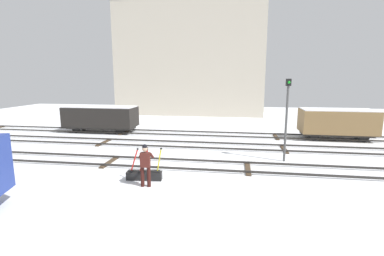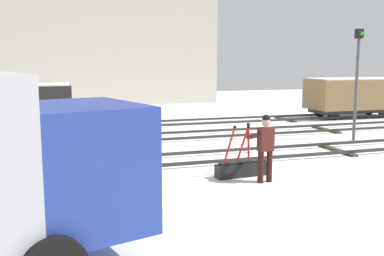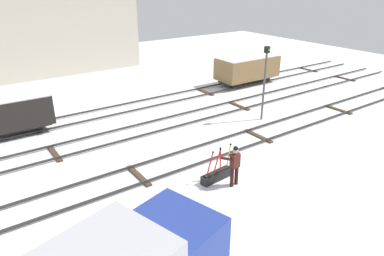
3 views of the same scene
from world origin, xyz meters
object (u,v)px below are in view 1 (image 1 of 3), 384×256
(rail_worker, at_px, (145,163))
(freight_car_back_track, at_px, (337,122))
(signal_post, at_px, (287,112))
(freight_car_near_switch, at_px, (101,117))
(switch_lever_frame, at_px, (144,174))

(rail_worker, height_order, freight_car_back_track, freight_car_back_track)
(rail_worker, xyz_separation_m, signal_post, (6.11, 4.47, 1.61))
(signal_post, relative_size, freight_car_near_switch, 0.75)
(signal_post, bearing_deg, freight_car_near_switch, 155.23)
(rail_worker, xyz_separation_m, freight_car_near_switch, (-7.18, 10.60, 0.23))
(switch_lever_frame, distance_m, rail_worker, 1.06)
(freight_car_back_track, distance_m, freight_car_near_switch, 17.82)
(switch_lever_frame, height_order, freight_car_back_track, freight_car_back_track)
(rail_worker, distance_m, signal_post, 7.74)
(rail_worker, bearing_deg, signal_post, 30.85)
(freight_car_back_track, bearing_deg, freight_car_near_switch, -179.64)
(rail_worker, bearing_deg, freight_car_back_track, 39.59)
(switch_lever_frame, bearing_deg, freight_car_back_track, 36.85)
(freight_car_back_track, xyz_separation_m, freight_car_near_switch, (-17.82, -0.00, -0.03))
(switch_lever_frame, xyz_separation_m, freight_car_near_switch, (-6.88, 9.90, 0.98))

